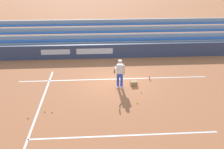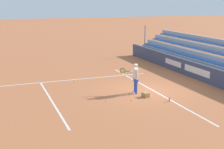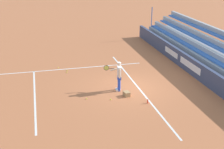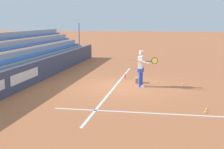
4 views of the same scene
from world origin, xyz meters
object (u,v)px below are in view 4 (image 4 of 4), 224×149
at_px(ball_box_cardboard, 138,80).
at_px(tennis_ball_midcourt, 206,112).
at_px(water_bottle, 125,76).
at_px(tennis_ball_stray_back, 158,82).
at_px(tennis_player, 141,68).
at_px(tennis_ball_near_player, 207,109).
at_px(tennis_ball_on_baseline, 183,84).

bearing_deg(ball_box_cardboard, tennis_ball_midcourt, 29.66).
bearing_deg(water_bottle, tennis_ball_stray_back, 64.76).
xyz_separation_m(tennis_player, tennis_ball_near_player, (3.62, 2.63, -0.86)).
height_order(tennis_ball_midcourt, tennis_ball_near_player, same).
bearing_deg(tennis_ball_on_baseline, water_bottle, -112.38).
distance_m(ball_box_cardboard, tennis_ball_midcourt, 5.62).
distance_m(tennis_ball_stray_back, tennis_ball_on_baseline, 1.33).
distance_m(tennis_ball_stray_back, water_bottle, 2.00).
bearing_deg(ball_box_cardboard, tennis_ball_on_baseline, 86.83).
bearing_deg(tennis_ball_on_baseline, tennis_ball_stray_back, -108.07).
distance_m(tennis_ball_near_player, water_bottle, 6.75).
xyz_separation_m(tennis_ball_stray_back, water_bottle, (-0.85, -1.81, 0.08)).
height_order(ball_box_cardboard, water_bottle, ball_box_cardboard).
distance_m(ball_box_cardboard, water_bottle, 1.41).
relative_size(ball_box_cardboard, water_bottle, 1.82).
distance_m(ball_box_cardboard, tennis_ball_on_baseline, 2.25).
xyz_separation_m(ball_box_cardboard, tennis_ball_near_player, (4.51, 2.86, -0.10)).
relative_size(tennis_ball_on_baseline, tennis_ball_near_player, 1.00).
xyz_separation_m(tennis_player, tennis_ball_on_baseline, (-0.76, 2.02, -0.86)).
relative_size(tennis_ball_stray_back, tennis_ball_midcourt, 1.00).
bearing_deg(ball_box_cardboard, water_bottle, -144.02).
xyz_separation_m(tennis_ball_stray_back, tennis_ball_on_baseline, (0.41, 1.26, 0.00)).
height_order(tennis_ball_stray_back, tennis_ball_midcourt, same).
bearing_deg(tennis_ball_near_player, tennis_ball_midcourt, -11.51).
height_order(tennis_ball_on_baseline, tennis_ball_near_player, same).
bearing_deg(tennis_ball_stray_back, tennis_player, -32.81).
relative_size(tennis_ball_near_player, water_bottle, 0.30).
bearing_deg(tennis_ball_near_player, ball_box_cardboard, -147.65).
relative_size(tennis_player, tennis_ball_on_baseline, 25.98).
relative_size(tennis_ball_midcourt, tennis_ball_near_player, 1.00).
bearing_deg(water_bottle, tennis_ball_on_baseline, 67.62).
distance_m(tennis_player, water_bottle, 2.42).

